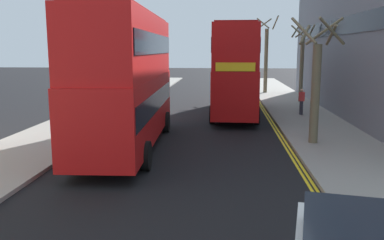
{
  "coord_description": "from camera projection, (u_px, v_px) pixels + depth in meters",
  "views": [
    {
      "loc": [
        1.6,
        -2.67,
        4.17
      ],
      "look_at": [
        0.5,
        11.0,
        1.8
      ],
      "focal_mm": 38.32,
      "sensor_mm": 36.0,
      "label": 1
    }
  ],
  "objects": [
    {
      "name": "kerb_line_inner",
      "position": [
        288.0,
        152.0,
        16.87
      ],
      "size": [
        0.1,
        56.0,
        0.01
      ],
      "primitive_type": "cube",
      "color": "yellow",
      "rests_on": "ground"
    },
    {
      "name": "street_tree_far",
      "position": [
        266.0,
        57.0,
        38.24
      ],
      "size": [
        1.98,
        1.95,
        7.05
      ],
      "color": "#6B6047",
      "rests_on": "sidewalk_right"
    },
    {
      "name": "street_tree_near",
      "position": [
        316.0,
        84.0,
        17.52
      ],
      "size": [
        2.25,
        2.25,
        5.39
      ],
      "color": "#6B6047",
      "rests_on": "sidewalk_right"
    },
    {
      "name": "sidewalk_right",
      "position": [
        332.0,
        141.0,
        18.65
      ],
      "size": [
        4.0,
        80.0,
        0.14
      ],
      "primitive_type": "cube",
      "color": "gray",
      "rests_on": "ground"
    },
    {
      "name": "double_decker_bus_oncoming",
      "position": [
        235.0,
        68.0,
        25.96
      ],
      "size": [
        2.98,
        10.86,
        5.64
      ],
      "color": "#B20F0F",
      "rests_on": "ground"
    },
    {
      "name": "double_decker_bus_away",
      "position": [
        127.0,
        77.0,
        17.15
      ],
      "size": [
        3.08,
        10.89,
        5.64
      ],
      "color": "red",
      "rests_on": "ground"
    },
    {
      "name": "street_tree_mid",
      "position": [
        302.0,
        63.0,
        31.58
      ],
      "size": [
        1.72,
        1.84,
        5.88
      ],
      "color": "#6B6047",
      "rests_on": "sidewalk_right"
    },
    {
      "name": "pedestrian_far",
      "position": [
        301.0,
        101.0,
        25.5
      ],
      "size": [
        0.34,
        0.22,
        1.62
      ],
      "color": "#2D2D38",
      "rests_on": "sidewalk_right"
    },
    {
      "name": "sidewalk_left",
      "position": [
        55.0,
        136.0,
        19.67
      ],
      "size": [
        4.0,
        80.0,
        0.14
      ],
      "primitive_type": "cube",
      "color": "gray",
      "rests_on": "ground"
    },
    {
      "name": "kerb_line_outer",
      "position": [
        292.0,
        152.0,
        16.86
      ],
      "size": [
        0.1,
        56.0,
        0.01
      ],
      "primitive_type": "cube",
      "color": "yellow",
      "rests_on": "ground"
    }
  ]
}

